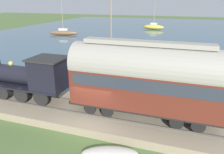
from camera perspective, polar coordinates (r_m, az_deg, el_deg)
name	(u,v)px	position (r m, az deg, el deg)	size (l,w,h in m)	color
ground_plane	(92,127)	(13.84, -5.15, -12.77)	(200.00, 200.00, 0.00)	#516B38
harbor_water	(165,32)	(55.11, 13.58, 11.32)	(80.00, 80.00, 0.01)	#426075
rail_embankment	(99,114)	(14.62, -3.36, -9.65)	(4.57, 56.00, 0.63)	gray
steam_locomotive	(32,75)	(16.18, -20.26, 0.40)	(2.16, 6.51, 3.62)	black
passenger_coach	(145,77)	(12.69, 8.52, -0.02)	(2.37, 8.99, 4.64)	black
sailboat_yellow	(154,27)	(59.86, 10.83, 12.79)	(2.39, 5.51, 7.92)	gold
sailboat_white	(111,74)	(21.56, -0.22, 0.87)	(3.12, 5.68, 7.39)	white
sailboat_brown	(63,32)	(49.96, -12.56, 11.31)	(2.58, 6.54, 9.30)	brown
rowboat_off_pier	(189,88)	(19.89, 19.38, -2.77)	(1.34, 3.09, 0.39)	beige
rowboat_near_shore	(220,79)	(23.21, 26.44, -0.47)	(1.07, 2.55, 0.48)	beige
rowboat_far_out	(47,83)	(20.75, -16.69, -1.62)	(2.41, 2.83, 0.35)	beige
rowboat_mid_harbor	(63,61)	(27.73, -12.56, 4.08)	(2.02, 2.09, 0.41)	#B7B2A3
beached_dinghy	(110,154)	(11.40, -0.55, -19.39)	(1.88, 3.00, 0.44)	beige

